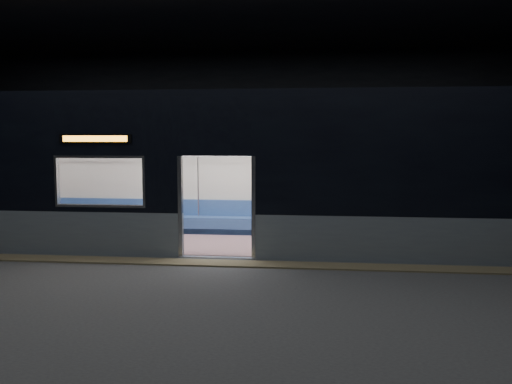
# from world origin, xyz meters

# --- Properties ---
(station_floor) EXTENTS (24.00, 14.00, 0.01)m
(station_floor) POSITION_xyz_m (0.00, 0.00, -0.01)
(station_floor) COLOR #47494C
(station_floor) RESTS_ON ground
(station_envelope) EXTENTS (24.00, 14.00, 5.00)m
(station_envelope) POSITION_xyz_m (0.00, 0.00, 3.66)
(station_envelope) COLOR black
(station_envelope) RESTS_ON station_floor
(tactile_strip) EXTENTS (22.80, 0.50, 0.03)m
(tactile_strip) POSITION_xyz_m (0.00, 0.55, 0.01)
(tactile_strip) COLOR #8C7F59
(tactile_strip) RESTS_ON station_floor
(metro_car) EXTENTS (18.00, 3.04, 3.35)m
(metro_car) POSITION_xyz_m (-0.00, 2.54, 1.85)
(metro_car) COLOR gray
(metro_car) RESTS_ON station_floor
(passenger) EXTENTS (0.42, 0.67, 1.31)m
(passenger) POSITION_xyz_m (1.18, 3.55, 0.77)
(passenger) COLOR black
(passenger) RESTS_ON metro_car
(handbag) EXTENTS (0.28, 0.25, 0.13)m
(handbag) POSITION_xyz_m (1.19, 3.34, 0.66)
(handbag) COLOR black
(handbag) RESTS_ON passenger
(transit_map) EXTENTS (0.89, 0.03, 0.58)m
(transit_map) POSITION_xyz_m (3.17, 3.85, 1.44)
(transit_map) COLOR white
(transit_map) RESTS_ON metro_car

